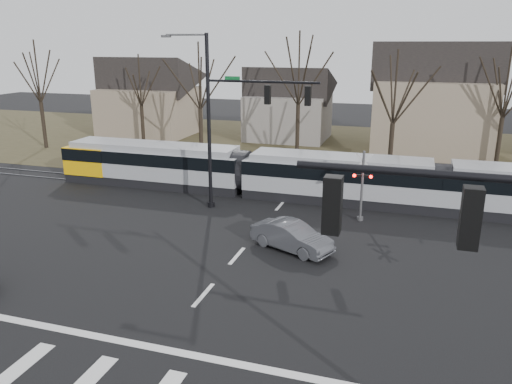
% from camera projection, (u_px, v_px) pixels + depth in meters
% --- Properties ---
extents(ground, '(140.00, 140.00, 0.00)m').
position_uv_depth(ground, '(181.00, 321.00, 18.07)').
color(ground, black).
extents(grass_verge, '(140.00, 28.00, 0.01)m').
position_uv_depth(grass_verge, '(329.00, 149.00, 47.30)').
color(grass_verge, '#38331E').
rests_on(grass_verge, ground).
extents(stop_line, '(28.00, 0.35, 0.01)m').
position_uv_depth(stop_line, '(158.00, 348.00, 16.42)').
color(stop_line, silver).
rests_on(stop_line, ground).
extents(lane_dashes, '(0.18, 30.00, 0.01)m').
position_uv_depth(lane_dashes, '(288.00, 196.00, 32.69)').
color(lane_dashes, silver).
rests_on(lane_dashes, ground).
extents(rail_pair, '(90.00, 1.52, 0.06)m').
position_uv_depth(rail_pair, '(287.00, 197.00, 32.50)').
color(rail_pair, '#59595E').
rests_on(rail_pair, ground).
extents(tram, '(38.59, 2.87, 2.93)m').
position_uv_depth(tram, '(336.00, 177.00, 31.34)').
color(tram, gray).
rests_on(tram, ground).
extents(sedan, '(4.49, 5.23, 1.37)m').
position_uv_depth(sedan, '(292.00, 236.00, 24.08)').
color(sedan, '#4A4B51').
rests_on(sedan, ground).
extents(signal_pole_far, '(9.28, 0.44, 10.20)m').
position_uv_depth(signal_pole_far, '(234.00, 115.00, 28.55)').
color(signal_pole_far, black).
rests_on(signal_pole_far, ground).
extents(rail_crossing_signal, '(1.08, 0.36, 4.00)m').
position_uv_depth(rail_crossing_signal, '(362.00, 188.00, 27.78)').
color(rail_crossing_signal, '#59595B').
rests_on(rail_crossing_signal, ground).
extents(tree_row, '(59.20, 7.20, 10.00)m').
position_uv_depth(tree_row, '(344.00, 104.00, 39.81)').
color(tree_row, black).
rests_on(tree_row, ground).
extents(house_a, '(9.72, 8.64, 8.60)m').
position_uv_depth(house_a, '(149.00, 93.00, 53.61)').
color(house_a, gray).
rests_on(house_a, ground).
extents(house_b, '(8.64, 7.56, 7.65)m').
position_uv_depth(house_b, '(289.00, 100.00, 51.26)').
color(house_b, gray).
rests_on(house_b, ground).
extents(house_c, '(10.80, 8.64, 10.10)m').
position_uv_depth(house_c, '(434.00, 95.00, 44.13)').
color(house_c, gray).
rests_on(house_c, ground).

